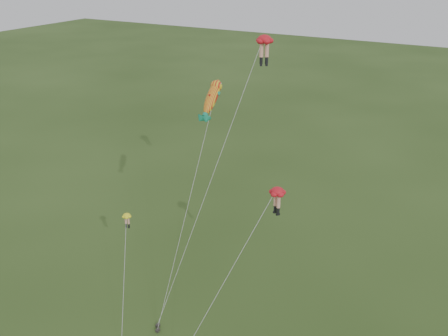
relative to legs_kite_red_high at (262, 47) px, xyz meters
The scene contains 5 objects.
ground 24.27m from the legs_kite_red_high, 105.36° to the right, with size 300.00×300.00×0.00m, color #294017.
legs_kite_red_high is the anchor object (origin of this frame).
legs_kite_red_mid 11.87m from the legs_kite_red_high, 54.42° to the right, with size 4.94×10.05×12.52m.
legs_kite_yellow 18.54m from the legs_kite_red_high, 136.41° to the right, with size 5.56×8.36×7.99m.
fish_kite 6.69m from the legs_kite_red_high, 101.17° to the right, with size 3.20×6.53×20.15m.
Camera 1 is at (19.44, -25.29, 28.51)m, focal length 40.00 mm.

